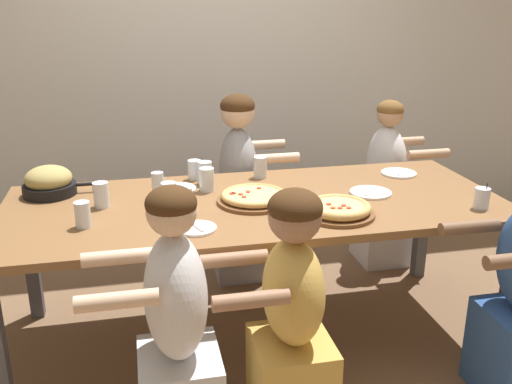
% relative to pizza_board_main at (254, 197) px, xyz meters
% --- Properties ---
extents(ground_plane, '(18.00, 18.00, 0.00)m').
position_rel_pizza_board_main_xyz_m(ground_plane, '(0.01, 0.01, -0.80)').
color(ground_plane, brown).
rests_on(ground_plane, ground).
extents(restaurant_back_panel, '(10.00, 0.06, 3.20)m').
position_rel_pizza_board_main_xyz_m(restaurant_back_panel, '(0.01, 1.61, 0.80)').
color(restaurant_back_panel, silver).
rests_on(restaurant_back_panel, ground).
extents(dining_table, '(2.52, 1.03, 0.78)m').
position_rel_pizza_board_main_xyz_m(dining_table, '(0.01, 0.01, -0.09)').
color(dining_table, brown).
rests_on(dining_table, ground).
extents(pizza_board_main, '(0.38, 0.38, 0.05)m').
position_rel_pizza_board_main_xyz_m(pizza_board_main, '(0.00, 0.00, 0.00)').
color(pizza_board_main, brown).
rests_on(pizza_board_main, dining_table).
extents(pizza_board_second, '(0.35, 0.35, 0.06)m').
position_rel_pizza_board_main_xyz_m(pizza_board_second, '(0.35, -0.27, 0.00)').
color(pizza_board_second, brown).
rests_on(pizza_board_second, dining_table).
extents(skillet_bowl, '(0.40, 0.27, 0.16)m').
position_rel_pizza_board_main_xyz_m(skillet_bowl, '(-1.02, 0.34, 0.04)').
color(skillet_bowl, black).
rests_on(skillet_bowl, dining_table).
extents(empty_plate_a, '(0.22, 0.22, 0.02)m').
position_rel_pizza_board_main_xyz_m(empty_plate_a, '(0.63, -0.00, -0.02)').
color(empty_plate_a, white).
rests_on(empty_plate_a, dining_table).
extents(empty_plate_b, '(0.18, 0.18, 0.02)m').
position_rel_pizza_board_main_xyz_m(empty_plate_b, '(-0.33, -0.30, -0.02)').
color(empty_plate_b, white).
rests_on(empty_plate_b, dining_table).
extents(empty_plate_c, '(0.20, 0.20, 0.02)m').
position_rel_pizza_board_main_xyz_m(empty_plate_c, '(0.93, 0.29, -0.02)').
color(empty_plate_c, white).
rests_on(empty_plate_c, dining_table).
extents(empty_plate_d, '(0.21, 0.21, 0.02)m').
position_rel_pizza_board_main_xyz_m(empty_plate_d, '(-0.37, 0.27, -0.02)').
color(empty_plate_d, white).
rests_on(empty_plate_d, dining_table).
extents(cocktail_glass_blue, '(0.07, 0.07, 0.13)m').
position_rel_pizza_board_main_xyz_m(cocktail_glass_blue, '(1.07, -0.33, 0.02)').
color(cocktail_glass_blue, silver).
rests_on(cocktail_glass_blue, dining_table).
extents(drinking_glass_a, '(0.08, 0.08, 0.13)m').
position_rel_pizza_board_main_xyz_m(drinking_glass_a, '(-0.21, 0.23, 0.03)').
color(drinking_glass_a, silver).
rests_on(drinking_glass_a, dining_table).
extents(drinking_glass_b, '(0.07, 0.07, 0.13)m').
position_rel_pizza_board_main_xyz_m(drinking_glass_b, '(-0.35, -0.09, 0.03)').
color(drinking_glass_b, silver).
rests_on(drinking_glass_b, dining_table).
extents(drinking_glass_c, '(0.08, 0.08, 0.12)m').
position_rel_pizza_board_main_xyz_m(drinking_glass_c, '(0.12, 0.40, 0.03)').
color(drinking_glass_c, silver).
rests_on(drinking_glass_c, dining_table).
extents(drinking_glass_d, '(0.08, 0.08, 0.11)m').
position_rel_pizza_board_main_xyz_m(drinking_glass_d, '(-0.25, 0.44, 0.02)').
color(drinking_glass_d, silver).
rests_on(drinking_glass_d, dining_table).
extents(drinking_glass_e, '(0.08, 0.08, 0.13)m').
position_rel_pizza_board_main_xyz_m(drinking_glass_e, '(-0.20, 0.35, 0.03)').
color(drinking_glass_e, silver).
rests_on(drinking_glass_e, dining_table).
extents(drinking_glass_f, '(0.07, 0.07, 0.12)m').
position_rel_pizza_board_main_xyz_m(drinking_glass_f, '(-0.82, -0.16, 0.03)').
color(drinking_glass_f, silver).
rests_on(drinking_glass_f, dining_table).
extents(drinking_glass_g, '(0.07, 0.07, 0.15)m').
position_rel_pizza_board_main_xyz_m(drinking_glass_g, '(-0.43, -0.05, 0.04)').
color(drinking_glass_g, silver).
rests_on(drinking_glass_g, dining_table).
extents(drinking_glass_h, '(0.06, 0.06, 0.14)m').
position_rel_pizza_board_main_xyz_m(drinking_glass_h, '(-0.47, 0.15, 0.03)').
color(drinking_glass_h, silver).
rests_on(drinking_glass_h, dining_table).
extents(drinking_glass_i, '(0.08, 0.08, 0.13)m').
position_rel_pizza_board_main_xyz_m(drinking_glass_i, '(-0.75, 0.09, 0.03)').
color(drinking_glass_i, silver).
rests_on(drinking_glass_i, dining_table).
extents(diner_far_right, '(0.51, 0.40, 1.13)m').
position_rel_pizza_board_main_xyz_m(diner_far_right, '(1.07, 0.75, -0.29)').
color(diner_far_right, silver).
rests_on(diner_far_right, ground).
extents(diner_near_center, '(0.51, 0.40, 1.09)m').
position_rel_pizza_board_main_xyz_m(diner_near_center, '(-0.00, -0.73, -0.30)').
color(diner_near_center, gold).
rests_on(diner_near_center, ground).
extents(diner_near_midleft, '(0.51, 0.40, 1.13)m').
position_rel_pizza_board_main_xyz_m(diner_near_midleft, '(-0.46, -0.73, -0.29)').
color(diner_near_midleft, silver).
rests_on(diner_near_midleft, ground).
extents(diner_far_center, '(0.51, 0.40, 1.21)m').
position_rel_pizza_board_main_xyz_m(diner_far_center, '(0.06, 0.75, -0.24)').
color(diner_far_center, '#99999E').
rests_on(diner_far_center, ground).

